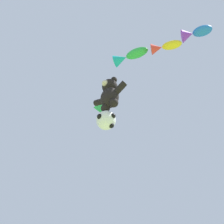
{
  "coord_description": "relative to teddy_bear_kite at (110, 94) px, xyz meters",
  "views": [
    {
      "loc": [
        7.5,
        -1.62,
        1.62
      ],
      "look_at": [
        1.37,
        5.19,
        10.91
      ],
      "focal_mm": 35.0,
      "sensor_mm": 36.0,
      "label": 1
    }
  ],
  "objects": [
    {
      "name": "fish_kite_cobalt",
      "position": [
        5.37,
        1.71,
        2.95
      ],
      "size": [
        1.89,
        1.41,
        0.81
      ],
      "color": "blue"
    },
    {
      "name": "fish_kite_emerald",
      "position": [
        1.46,
        0.19,
        2.79
      ],
      "size": [
        2.38,
        1.41,
        0.81
      ],
      "color": "green"
    },
    {
      "name": "fish_kite_goldfin",
      "position": [
        3.59,
        0.97,
        2.47
      ],
      "size": [
        1.91,
        1.41,
        0.68
      ],
      "color": "yellow"
    },
    {
      "name": "soccer_ball_kite",
      "position": [
        -0.44,
        0.23,
        -1.65
      ],
      "size": [
        1.18,
        1.17,
        1.09
      ],
      "color": "white"
    },
    {
      "name": "diamond_kite",
      "position": [
        -2.9,
        2.3,
        2.59
      ],
      "size": [
        1.09,
        0.92,
        2.76
      ],
      "color": "green"
    },
    {
      "name": "teddy_bear_kite",
      "position": [
        0.0,
        0.0,
        0.0
      ],
      "size": [
        2.46,
        1.08,
        2.5
      ],
      "color": "black"
    }
  ]
}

